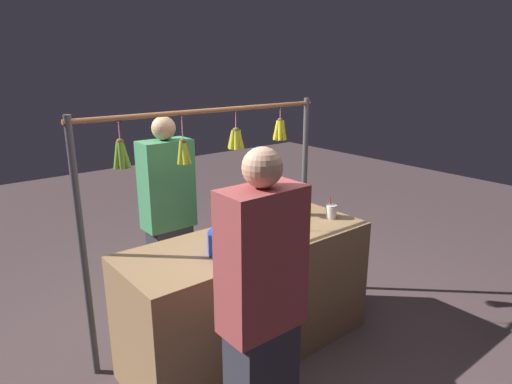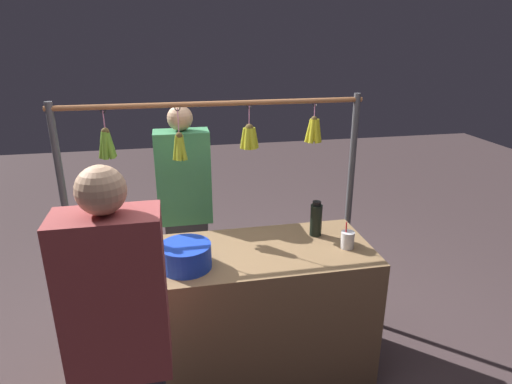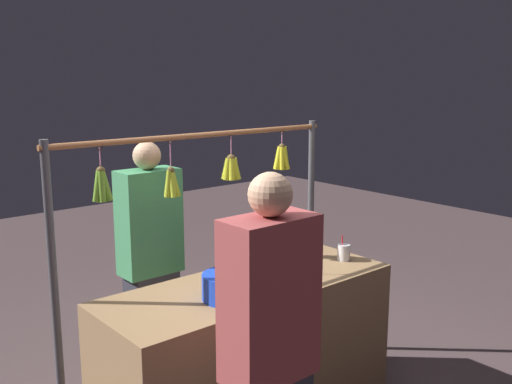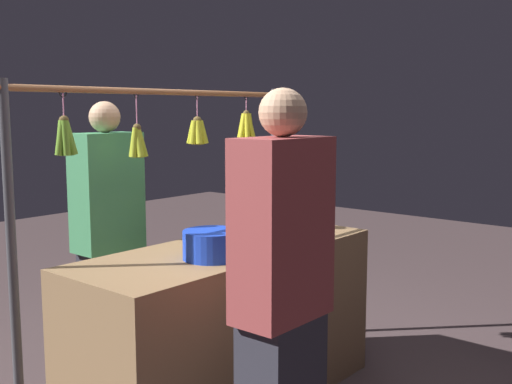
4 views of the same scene
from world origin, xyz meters
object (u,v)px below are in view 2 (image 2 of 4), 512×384
blue_bucket (186,256)px  customer_person (123,362)px  water_bottle (316,219)px  drink_cup (347,240)px  vendor_person (186,216)px

blue_bucket → customer_person: 0.70m
water_bottle → blue_bucket: water_bottle is taller
water_bottle → drink_cup: size_ratio=1.39×
water_bottle → drink_cup: 0.25m
blue_bucket → drink_cup: drink_cup is taller
blue_bucket → customer_person: bearing=65.8°
vendor_person → drink_cup: bearing=138.5°
water_bottle → vendor_person: 1.00m
vendor_person → customer_person: 1.52m
vendor_person → customer_person: bearing=77.8°
water_bottle → customer_person: size_ratio=0.14×
water_bottle → drink_cup: (-0.13, 0.20, -0.06)m
vendor_person → customer_person: size_ratio=0.98×
water_bottle → vendor_person: vendor_person is taller
blue_bucket → water_bottle: bearing=-163.3°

